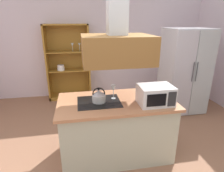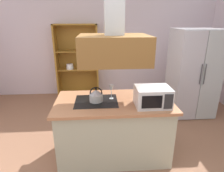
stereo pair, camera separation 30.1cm
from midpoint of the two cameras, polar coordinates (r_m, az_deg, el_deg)
ground_plane at (r=2.96m, az=2.38°, el=-23.21°), size 7.80×7.80×0.00m
wall_back at (r=5.20m, az=-1.14°, el=12.31°), size 6.00×0.12×2.70m
kitchen_island at (r=2.93m, az=3.50°, el=-12.50°), size 1.66×0.89×0.90m
range_hood at (r=2.50m, az=4.13°, el=13.52°), size 0.90×0.70×1.25m
refrigerator at (r=4.44m, az=24.89°, el=3.44°), size 0.90×0.78×1.83m
dish_cabinet at (r=5.09m, az=-8.62°, el=6.07°), size 1.08×0.40×1.89m
kettle at (r=2.67m, az=-1.59°, el=-2.90°), size 0.19×0.19×0.21m
cutting_board at (r=2.97m, az=13.93°, el=-2.78°), size 0.35×0.25×0.02m
microwave at (r=2.61m, az=15.36°, el=-3.17°), size 0.46×0.35×0.26m
wine_glass_on_counter at (r=2.73m, az=2.96°, el=-0.94°), size 0.08×0.08×0.21m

